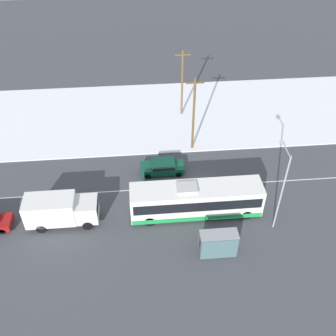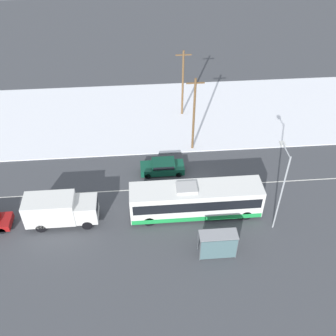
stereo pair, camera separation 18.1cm
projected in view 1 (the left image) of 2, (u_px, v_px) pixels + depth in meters
ground_plane at (196, 186)px, 38.50m from camera, size 120.00×120.00×0.00m
snow_lot at (181, 114)px, 48.45m from camera, size 80.00×15.38×0.12m
lane_marking_center at (196, 186)px, 38.50m from camera, size 60.00×0.12×0.00m
city_bus at (196, 200)px, 34.79m from camera, size 11.63×2.57×3.30m
box_truck at (60, 210)px, 33.94m from camera, size 6.21×2.30×2.84m
sedan_car at (163, 166)px, 39.59m from camera, size 4.39×1.80×1.43m
pedestrian_at_stop at (204, 235)px, 32.49m from camera, size 0.61×0.27×1.69m
bus_shelter at (219, 243)px, 31.05m from camera, size 3.05×1.20×2.40m
streetlamp at (282, 182)px, 31.66m from camera, size 0.36×2.28×7.92m
utility_pole_roadside at (194, 114)px, 40.31m from camera, size 1.80×0.24×8.47m
utility_pole_snowlot at (182, 83)px, 45.67m from camera, size 1.80×0.24×8.24m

